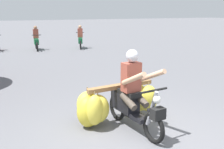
% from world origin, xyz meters
% --- Properties ---
extents(ground_plane, '(120.00, 120.00, 0.00)m').
position_xyz_m(ground_plane, '(0.00, 0.00, 0.00)').
color(ground_plane, slate).
extents(motorbike_main_loaded, '(1.83, 1.86, 1.58)m').
position_xyz_m(motorbike_main_loaded, '(-0.11, 0.98, 0.48)').
color(motorbike_main_loaded, black).
rests_on(motorbike_main_loaded, ground).
extents(motorbike_distant_ahead_left, '(0.50, 1.62, 1.40)m').
position_xyz_m(motorbike_distant_ahead_left, '(0.16, 12.44, 0.57)').
color(motorbike_distant_ahead_left, black).
rests_on(motorbike_distant_ahead_left, ground).
extents(motorbike_distant_ahead_right, '(0.67, 1.57, 1.40)m').
position_xyz_m(motorbike_distant_ahead_right, '(2.71, 12.01, 0.57)').
color(motorbike_distant_ahead_right, black).
rests_on(motorbike_distant_ahead_right, ground).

